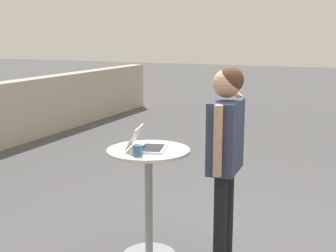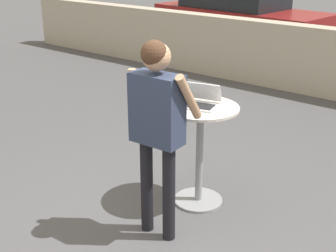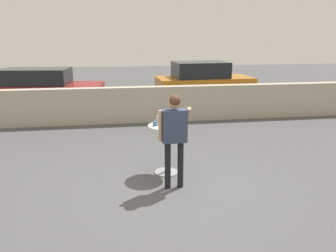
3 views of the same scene
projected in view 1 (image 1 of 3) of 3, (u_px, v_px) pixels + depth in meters
cafe_table at (149, 188)px, 4.13m from camera, size 0.73×0.73×1.01m
laptop at (146, 145)px, 4.05m from camera, size 0.39×0.39×0.20m
coffee_mug at (138, 150)px, 3.84m from camera, size 0.12×0.08×0.09m
standing_person at (226, 143)px, 3.81m from camera, size 0.58×0.40×1.74m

